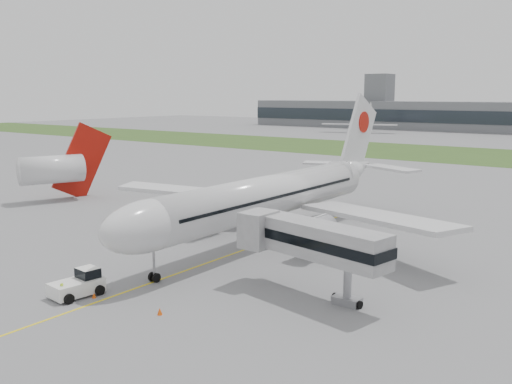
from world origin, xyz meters
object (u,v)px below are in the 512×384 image
Objects in this scene: airliner at (273,194)px; neighbor_aircraft at (56,168)px; pushback_tug at (80,283)px; jet_bridge at (309,240)px; ground_crew_near at (62,292)px.

neighbor_aircraft is (-44.36, 0.05, -0.25)m from airliner.
airliner is 11.37× the size of pushback_tug.
jet_bridge is 21.87m from ground_crew_near.
jet_bridge is at bearing 42.66° from pushback_tug.
ground_crew_near is at bearing -13.87° from neighbor_aircraft.
pushback_tug is 20.78m from jet_bridge.
jet_bridge is 59.76m from neighbor_aircraft.
airliner is 44.36m from neighbor_aircraft.
airliner is 3.20× the size of neighbor_aircraft.
pushback_tug is (-2.69, -26.35, -4.60)m from airliner.
airliner is at bearing -98.32° from ground_crew_near.
neighbor_aircraft is at bearing 179.94° from airliner.
ground_crew_near is at bearing -128.19° from jet_bridge.
neighbor_aircraft reaches higher than jet_bridge.
jet_bridge is at bearing -46.06° from airliner.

